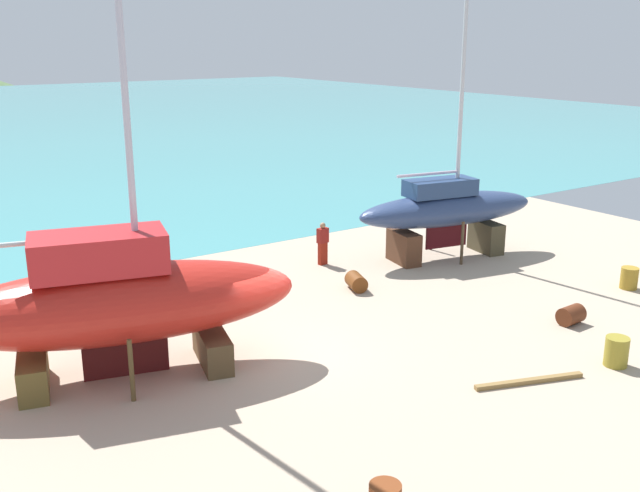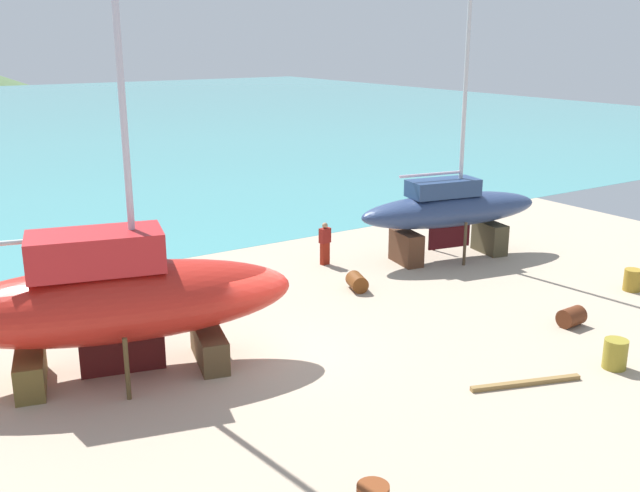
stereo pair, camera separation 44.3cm
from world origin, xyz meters
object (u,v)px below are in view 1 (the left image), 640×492
sailboat_mid_port (120,300)px  barrel_by_slipway (616,352)px  barrel_tar_black (571,315)px  worker (323,243)px  barrel_rust_near (629,278)px  barrel_tipped_left (356,282)px  sailboat_small_center (447,209)px

sailboat_mid_port → barrel_by_slipway: (11.07, -6.88, -1.69)m
sailboat_mid_port → barrel_tar_black: 13.39m
worker → barrel_rust_near: worker is taller
sailboat_mid_port → worker: 11.05m
sailboat_mid_port → barrel_tipped_left: 9.41m
worker → barrel_by_slipway: 12.01m
barrel_by_slipway → sailboat_mid_port: bearing=148.2°
sailboat_small_center → barrel_tipped_left: (-5.34, -1.16, -1.66)m
worker → barrel_tar_black: size_ratio=2.15×
sailboat_small_center → sailboat_mid_port: 14.70m
sailboat_small_center → barrel_tar_black: (-1.82, -7.42, -1.66)m
worker → barrel_tipped_left: bearing=-20.2°
barrel_rust_near → barrel_by_slipway: bearing=-149.3°
barrel_by_slipway → barrel_tipped_left: bearing=103.1°
barrel_tipped_left → barrel_by_slipway: bearing=-76.9°
sailboat_mid_port → sailboat_small_center: bearing=26.7°
sailboat_small_center → sailboat_mid_port: sailboat_mid_port is taller
barrel_tipped_left → barrel_tar_black: bearing=-60.7°
barrel_tipped_left → barrel_rust_near: (7.97, -5.30, 0.09)m
worker → barrel_tipped_left: size_ratio=1.89×
barrel_rust_near → worker: bearing=130.8°
sailboat_mid_port → worker: sailboat_mid_port is taller
barrel_tipped_left → worker: bearing=76.9°
barrel_rust_near → sailboat_mid_port: bearing=168.8°
worker → barrel_tar_black: worker is taller
barrel_tar_black → barrel_tipped_left: 7.18m
barrel_tipped_left → barrel_by_slipway: 9.06m
worker → sailboat_mid_port: bearing=-69.7°
worker → barrel_by_slipway: size_ratio=2.07×
sailboat_mid_port → barrel_tipped_left: (9.03, 1.94, -1.80)m
barrel_rust_near → sailboat_small_center: bearing=112.1°
barrel_tar_black → barrel_tipped_left: barrel_tar_black is taller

